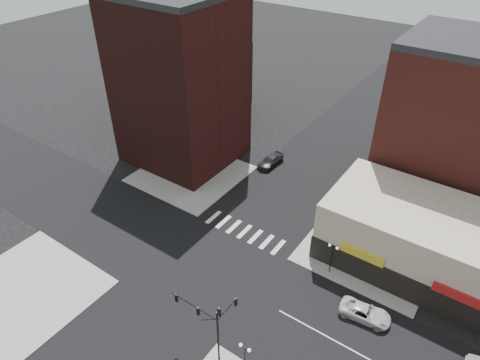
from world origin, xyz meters
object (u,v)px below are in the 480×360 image
Objects in this scene: street_lamp_ne at (332,252)px; dark_sedan_north at (271,161)px; street_lamp_se_a at (245,353)px; white_suv at (365,313)px; traffic_signal at (212,319)px.

dark_sedan_north is (-17.71, 15.81, -2.51)m from street_lamp_ne.
street_lamp_se_a is 1.00× the size of street_lamp_ne.
street_lamp_ne is 0.79× the size of white_suv.
traffic_signal is at bearing -64.91° from dark_sedan_north.
traffic_signal reaches higher than white_suv.
street_lamp_ne reaches higher than dark_sedan_north.
street_lamp_ne is 23.87m from dark_sedan_north.
traffic_signal is 34.44m from dark_sedan_north.
traffic_signal is at bearing -106.75° from street_lamp_ne.
traffic_signal reaches higher than street_lamp_ne.
street_lamp_se_a and street_lamp_ne have the same top height.
dark_sedan_north is at bearing 112.26° from traffic_signal.
street_lamp_se_a is 36.02m from dark_sedan_north.
white_suv is at bearing -36.89° from dark_sedan_north.
street_lamp_se_a is at bearing 144.97° from white_suv.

